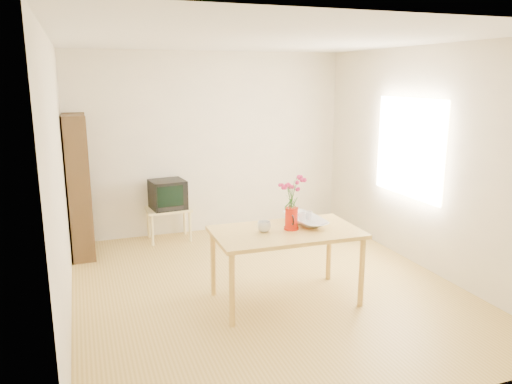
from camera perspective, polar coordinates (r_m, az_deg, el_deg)
name	(u,v)px	position (r m, az deg, el deg)	size (l,w,h in m)	color
room	(268,170)	(5.19, 1.41, 2.57)	(4.50, 4.50, 4.50)	#B18C3E
table	(286,238)	(5.02, 3.45, -5.25)	(1.47, 0.86, 0.75)	gold
tv_stand	(168,213)	(7.07, -9.97, -2.40)	(0.60, 0.45, 0.46)	#DFC87D
bookshelf	(79,191)	(6.66, -19.55, 0.10)	(0.28, 0.70, 1.80)	#332211
pitcher	(291,219)	(5.00, 4.06, -3.14)	(0.15, 0.22, 0.23)	red
flowers	(292,191)	(4.93, 4.12, 0.14)	(0.26, 0.26, 0.37)	#EE387B
mug	(264,227)	(4.93, 0.93, -3.98)	(0.13, 0.13, 0.10)	white
bowl	(306,204)	(5.20, 5.69, -1.37)	(0.44, 0.44, 0.41)	white
teacup_a	(302,208)	(5.19, 5.28, -1.82)	(0.08, 0.08, 0.07)	white
teacup_b	(309,207)	(5.25, 6.03, -1.69)	(0.08, 0.08, 0.07)	white
television	(168,194)	(7.01, -10.08, -0.20)	(0.50, 0.47, 0.40)	black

